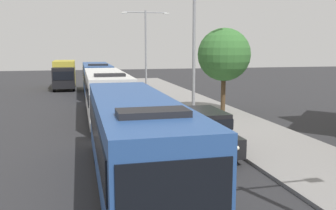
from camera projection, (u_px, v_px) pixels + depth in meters
bus_lead at (134, 138)px, 12.31m from camera, size 2.58×10.96×3.21m
bus_second_in_line at (106, 93)px, 24.50m from camera, size 2.58×11.26×3.21m
bus_middle at (97, 78)px, 36.51m from camera, size 2.58×10.72×3.21m
white_suv at (204, 129)px, 16.66m from camera, size 1.86×4.92×1.90m
box_truck_oncoming at (64, 74)px, 42.08m from camera, size 2.35×7.46×3.15m
streetlamp_mid at (194, 41)px, 23.17m from camera, size 5.83×0.28×8.00m
streetlamp_far at (146, 42)px, 39.57m from camera, size 5.14×0.28×8.39m
roadside_tree at (224, 55)px, 25.75m from camera, size 3.69×3.69×5.88m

